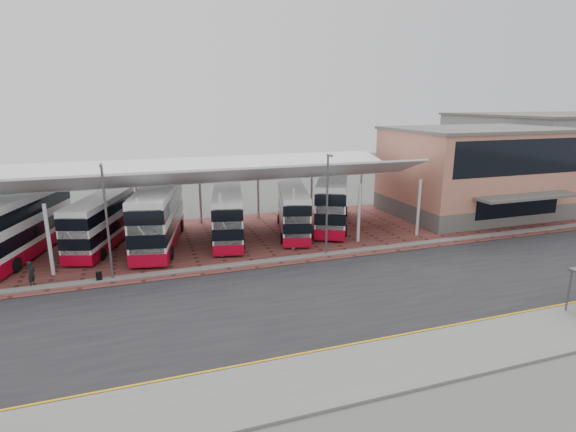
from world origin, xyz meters
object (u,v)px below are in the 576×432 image
at_px(pedestrian, 31,273).
at_px(bus_2, 158,217).
at_px(terminal, 477,171).
at_px(bus_4, 293,211).
at_px(bus_0, 21,225).
at_px(bus_5, 332,201).
at_px(bus_1, 101,223).
at_px(bus_3, 228,215).

bearing_deg(pedestrian, bus_2, -35.83).
bearing_deg(pedestrian, terminal, -62.46).
bearing_deg(bus_4, bus_0, -167.29).
distance_m(bus_5, pedestrian, 26.11).
bearing_deg(bus_2, terminal, 13.16).
bearing_deg(bus_2, bus_1, 179.21).
bearing_deg(bus_3, bus_1, -174.22).
bearing_deg(bus_5, bus_1, -153.55).
bearing_deg(bus_0, pedestrian, -59.53).
relative_size(bus_0, bus_2, 1.00).
relative_size(bus_2, pedestrian, 7.27).
xyz_separation_m(bus_0, bus_4, (22.30, -0.98, -0.39)).
xyz_separation_m(terminal, bus_2, (-33.41, -0.82, -2.12)).
distance_m(bus_2, bus_3, 5.90).
bearing_deg(bus_1, bus_5, 18.33).
height_order(bus_0, bus_3, bus_0).
height_order(bus_1, bus_2, bus_2).
bearing_deg(bus_0, terminal, 16.33).
xyz_separation_m(terminal, bus_3, (-27.52, -0.87, -2.43)).
height_order(bus_2, pedestrian, bus_2).
xyz_separation_m(bus_0, bus_2, (10.37, -0.82, 0.00)).
bearing_deg(bus_0, bus_4, 13.80).
bearing_deg(bus_4, bus_1, -168.84).
distance_m(bus_3, bus_5, 10.61).
bearing_deg(pedestrian, bus_3, -48.74).
relative_size(bus_1, bus_3, 0.97).
bearing_deg(bus_2, bus_4, 10.97).
height_order(bus_1, bus_4, bus_1).
relative_size(bus_3, bus_5, 0.93).
bearing_deg(pedestrian, bus_1, -10.96).
relative_size(bus_4, bus_5, 0.89).
height_order(bus_0, bus_2, bus_2).
relative_size(bus_0, pedestrian, 7.24).
xyz_separation_m(bus_1, bus_2, (4.55, -1.01, 0.37)).
xyz_separation_m(bus_1, bus_4, (16.48, -1.17, -0.03)).
bearing_deg(terminal, bus_0, -180.00).
bearing_deg(bus_1, bus_2, 5.84).
bearing_deg(bus_4, terminal, 17.86).
bearing_deg(bus_3, terminal, 13.39).
distance_m(bus_2, pedestrian, 10.76).
height_order(bus_1, pedestrian, bus_1).
bearing_deg(bus_2, bus_3, 11.28).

